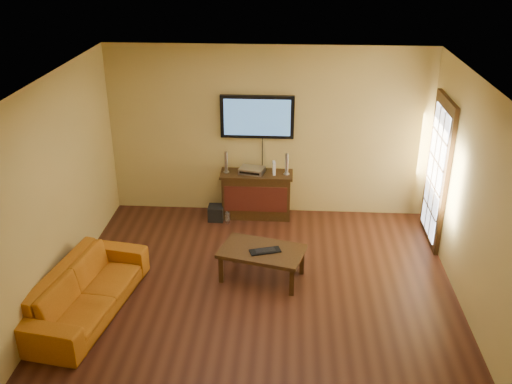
# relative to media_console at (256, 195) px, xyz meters

# --- Properties ---
(ground_plane) EXTENTS (5.00, 5.00, 0.00)m
(ground_plane) POSITION_rel_media_console_xyz_m (0.17, -2.27, -0.37)
(ground_plane) COLOR #34180E
(ground_plane) RESTS_ON ground
(room_walls) EXTENTS (5.00, 5.00, 5.00)m
(room_walls) POSITION_rel_media_console_xyz_m (0.17, -1.65, 1.31)
(room_walls) COLOR tan
(room_walls) RESTS_ON ground
(french_door) EXTENTS (0.07, 1.02, 2.22)m
(french_door) POSITION_rel_media_console_xyz_m (2.63, -0.57, 0.68)
(french_door) COLOR black
(french_door) RESTS_ON ground
(media_console) EXTENTS (1.14, 0.43, 0.74)m
(media_console) POSITION_rel_media_console_xyz_m (0.00, 0.00, 0.00)
(media_console) COLOR black
(media_console) RESTS_ON ground
(television) EXTENTS (1.14, 0.08, 0.67)m
(television) POSITION_rel_media_console_xyz_m (0.00, 0.18, 1.23)
(television) COLOR black
(television) RESTS_ON ground
(coffee_table) EXTENTS (1.20, 0.89, 0.43)m
(coffee_table) POSITION_rel_media_console_xyz_m (0.18, -1.81, -0.00)
(coffee_table) COLOR black
(coffee_table) RESTS_ON ground
(sofa) EXTENTS (0.89, 2.05, 0.77)m
(sofa) POSITION_rel_media_console_xyz_m (-1.88, -2.66, 0.01)
(sofa) COLOR #B06113
(sofa) RESTS_ON ground
(speaker_left) EXTENTS (0.09, 0.09, 0.34)m
(speaker_left) POSITION_rel_media_console_xyz_m (-0.48, 0.01, 0.52)
(speaker_left) COLOR silver
(speaker_left) RESTS_ON media_console
(speaker_right) EXTENTS (0.09, 0.09, 0.35)m
(speaker_right) POSITION_rel_media_console_xyz_m (0.47, -0.01, 0.53)
(speaker_right) COLOR silver
(speaker_right) RESTS_ON media_console
(av_receiver) EXTENTS (0.43, 0.35, 0.09)m
(av_receiver) POSITION_rel_media_console_xyz_m (-0.07, 0.02, 0.41)
(av_receiver) COLOR silver
(av_receiver) RESTS_ON media_console
(game_console) EXTENTS (0.06, 0.15, 0.20)m
(game_console) POSITION_rel_media_console_xyz_m (0.27, -0.01, 0.47)
(game_console) COLOR white
(game_console) RESTS_ON media_console
(subwoofer) EXTENTS (0.24, 0.24, 0.24)m
(subwoofer) POSITION_rel_media_console_xyz_m (-0.64, -0.18, -0.25)
(subwoofer) COLOR black
(subwoofer) RESTS_ON ground
(bottle) EXTENTS (0.07, 0.07, 0.21)m
(bottle) POSITION_rel_media_console_xyz_m (-0.44, -0.30, -0.28)
(bottle) COLOR white
(bottle) RESTS_ON ground
(keyboard) EXTENTS (0.43, 0.26, 0.02)m
(keyboard) POSITION_rel_media_console_xyz_m (0.23, -1.85, 0.06)
(keyboard) COLOR black
(keyboard) RESTS_ON coffee_table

